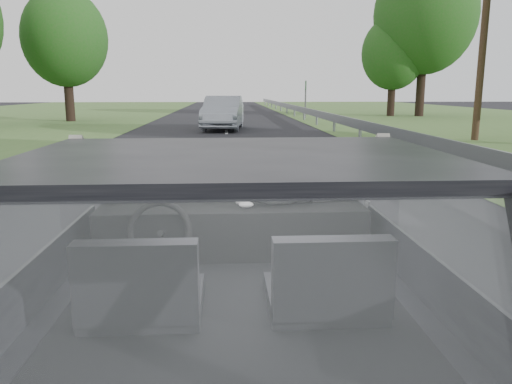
{
  "coord_description": "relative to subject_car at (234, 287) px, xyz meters",
  "views": [
    {
      "loc": [
        -0.03,
        -2.32,
        1.68
      ],
      "look_at": [
        0.14,
        0.58,
        1.09
      ],
      "focal_mm": 35.0,
      "sensor_mm": 36.0,
      "label": 1
    }
  ],
  "objects": [
    {
      "name": "subject_car",
      "position": [
        0.0,
        0.0,
        0.0
      ],
      "size": [
        1.8,
        4.0,
        1.45
      ],
      "primitive_type": "cube",
      "color": "black",
      "rests_on": "ground"
    },
    {
      "name": "dashboard",
      "position": [
        0.0,
        0.62,
        0.12
      ],
      "size": [
        1.58,
        0.45,
        0.3
      ],
      "primitive_type": "cube",
      "color": "black",
      "rests_on": "subject_car"
    },
    {
      "name": "driver_seat",
      "position": [
        -0.4,
        -0.29,
        0.16
      ],
      "size": [
        0.5,
        0.72,
        0.42
      ],
      "primitive_type": "cube",
      "color": "black",
      "rests_on": "subject_car"
    },
    {
      "name": "passenger_seat",
      "position": [
        0.4,
        -0.29,
        0.16
      ],
      "size": [
        0.5,
        0.72,
        0.42
      ],
      "primitive_type": "cube",
      "color": "black",
      "rests_on": "subject_car"
    },
    {
      "name": "steering_wheel",
      "position": [
        -0.4,
        0.33,
        0.2
      ],
      "size": [
        0.36,
        0.36,
        0.04
      ],
      "primitive_type": "torus",
      "color": "black",
      "rests_on": "dashboard"
    },
    {
      "name": "cat",
      "position": [
        0.3,
        0.62,
        0.36
      ],
      "size": [
        0.61,
        0.3,
        0.26
      ],
      "primitive_type": "ellipsoid",
      "rotation": [
        0.0,
        0.0,
        0.22
      ],
      "color": "gray",
      "rests_on": "dashboard"
    },
    {
      "name": "guardrail",
      "position": [
        4.3,
        10.0,
        -0.15
      ],
      "size": [
        0.05,
        90.0,
        0.32
      ],
      "primitive_type": "cube",
      "color": "gray",
      "rests_on": "ground"
    },
    {
      "name": "other_car",
      "position": [
        -0.13,
        19.53,
        -0.01
      ],
      "size": [
        2.12,
        4.5,
        1.43
      ],
      "primitive_type": "imported",
      "rotation": [
        0.0,
        0.0,
        -0.09
      ],
      "color": "#A6AEBC",
      "rests_on": "ground"
    },
    {
      "name": "highway_sign",
      "position": [
        4.73,
        27.56,
        0.38
      ],
      "size": [
        0.21,
        0.89,
        2.21
      ],
      "primitive_type": "cube",
      "rotation": [
        0.0,
        0.0,
        -0.13
      ],
      "color": "#1A6626",
      "rests_on": "ground"
    },
    {
      "name": "utility_pole",
      "position": [
        8.45,
        14.2,
        2.94
      ],
      "size": [
        0.25,
        0.25,
        7.33
      ],
      "primitive_type": "cylinder",
      "rotation": [
        0.0,
        0.0,
        0.04
      ],
      "color": "#483229",
      "rests_on": "ground"
    },
    {
      "name": "tree_2",
      "position": [
        10.8,
        30.21,
        2.35
      ],
      "size": [
        5.18,
        5.18,
        6.16
      ],
      "primitive_type": null,
      "rotation": [
        0.0,
        0.0,
        -0.34
      ],
      "color": "#1D5816",
      "rests_on": "ground"
    },
    {
      "name": "tree_3",
      "position": [
        12.57,
        29.82,
        4.12
      ],
      "size": [
        7.91,
        7.91,
        9.68
      ],
      "primitive_type": null,
      "rotation": [
        0.0,
        0.0,
        0.28
      ],
      "color": "#1D5816",
      "rests_on": "ground"
    },
    {
      "name": "tree_6",
      "position": [
        -8.49,
        25.77,
        2.64
      ],
      "size": [
        5.38,
        5.38,
        6.74
      ],
      "primitive_type": null,
      "rotation": [
        0.0,
        0.0,
        0.24
      ],
      "color": "#1D5816",
      "rests_on": "ground"
    }
  ]
}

